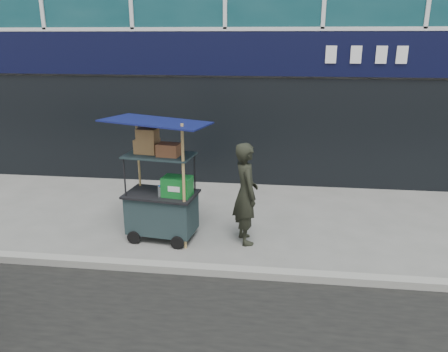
# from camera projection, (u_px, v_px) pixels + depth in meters

# --- Properties ---
(ground) EXTENTS (80.00, 80.00, 0.00)m
(ground) POSITION_uv_depth(u_px,v_px,m) (193.00, 266.00, 6.48)
(ground) COLOR slate
(ground) RESTS_ON ground
(curb) EXTENTS (80.00, 0.18, 0.12)m
(curb) POSITION_uv_depth(u_px,v_px,m) (191.00, 269.00, 6.28)
(curb) COLOR gray
(curb) RESTS_ON ground
(vendor_cart) EXTENTS (1.65, 1.27, 2.07)m
(vendor_cart) POSITION_uv_depth(u_px,v_px,m) (162.00, 198.00, 7.17)
(vendor_cart) COLOR #1A2D2D
(vendor_cart) RESTS_ON ground
(vendor_man) EXTENTS (0.59, 0.71, 1.68)m
(vendor_man) POSITION_uv_depth(u_px,v_px,m) (246.00, 194.00, 7.03)
(vendor_man) COLOR black
(vendor_man) RESTS_ON ground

